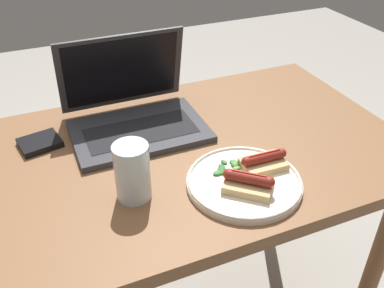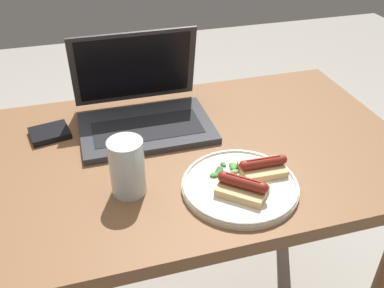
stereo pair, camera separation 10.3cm
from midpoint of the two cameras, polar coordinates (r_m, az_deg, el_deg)
name	(u,v)px [view 1 (the left image)]	position (r m, az deg, el deg)	size (l,w,h in m)	color
desk	(157,183)	(1.16, -7.30, -5.33)	(1.33, 0.71, 0.77)	brown
laptop	(134,113)	(1.20, -10.17, 4.00)	(0.36, 0.29, 0.24)	#2D2D33
plate	(244,182)	(0.99, 4.02, -5.14)	(0.27, 0.27, 0.02)	silver
sausage_toast_left	(248,183)	(0.96, 4.46, -5.30)	(0.13, 0.12, 0.05)	tan
sausage_toast_middle	(264,162)	(1.03, 6.72, -2.44)	(0.12, 0.07, 0.04)	tan
salad_pile	(227,167)	(1.02, 1.80, -3.21)	(0.08, 0.06, 0.01)	#387A33
drinking_glass	(132,172)	(0.95, -11.07, -3.77)	(0.08, 0.08, 0.13)	silver
external_drive	(40,143)	(1.21, -21.95, 0.06)	(0.12, 0.10, 0.02)	black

